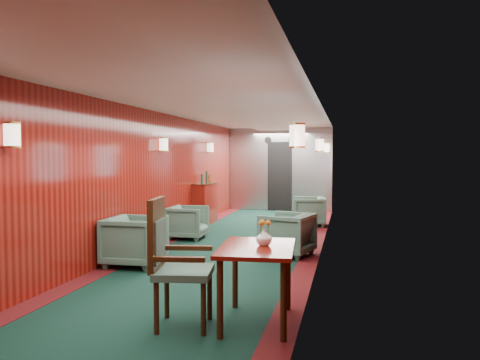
{
  "coord_description": "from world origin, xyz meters",
  "views": [
    {
      "loc": [
        1.92,
        -7.61,
        1.59
      ],
      "look_at": [
        0.0,
        0.71,
        1.15
      ],
      "focal_mm": 35.0,
      "sensor_mm": 36.0,
      "label": 1
    }
  ],
  "objects_px": {
    "side_chair": "(172,257)",
    "armchair_left_far": "(188,222)",
    "credenza": "(205,203)",
    "armchair_right_far": "(309,211)",
    "armchair_left_near": "(135,241)",
    "dining_table": "(257,259)",
    "armchair_right_near": "(287,234)"
  },
  "relations": [
    {
      "from": "dining_table",
      "to": "armchair_left_near",
      "type": "distance_m",
      "value": 2.88
    },
    {
      "from": "dining_table",
      "to": "armchair_right_far",
      "type": "xyz_separation_m",
      "value": [
        -0.02,
        6.38,
        -0.29
      ]
    },
    {
      "from": "credenza",
      "to": "armchair_left_far",
      "type": "relative_size",
      "value": 1.77
    },
    {
      "from": "armchair_left_near",
      "to": "armchair_right_far",
      "type": "height_order",
      "value": "armchair_left_near"
    },
    {
      "from": "armchair_left_near",
      "to": "dining_table",
      "type": "bearing_deg",
      "value": -133.37
    },
    {
      "from": "dining_table",
      "to": "armchair_left_far",
      "type": "height_order",
      "value": "dining_table"
    },
    {
      "from": "armchair_left_near",
      "to": "armchair_left_far",
      "type": "relative_size",
      "value": 1.13
    },
    {
      "from": "side_chair",
      "to": "armchair_right_far",
      "type": "distance_m",
      "value": 6.68
    },
    {
      "from": "armchair_left_far",
      "to": "armchair_right_near",
      "type": "distance_m",
      "value": 2.31
    },
    {
      "from": "side_chair",
      "to": "armchair_right_near",
      "type": "bearing_deg",
      "value": 69.69
    },
    {
      "from": "armchair_left_near",
      "to": "armchair_left_far",
      "type": "bearing_deg",
      "value": -2.2
    },
    {
      "from": "armchair_left_near",
      "to": "armchair_right_near",
      "type": "height_order",
      "value": "armchair_left_near"
    },
    {
      "from": "side_chair",
      "to": "armchair_right_near",
      "type": "height_order",
      "value": "side_chair"
    },
    {
      "from": "armchair_right_near",
      "to": "armchair_right_far",
      "type": "height_order",
      "value": "armchair_right_near"
    },
    {
      "from": "dining_table",
      "to": "armchair_right_far",
      "type": "relative_size",
      "value": 1.42
    },
    {
      "from": "side_chair",
      "to": "armchair_right_far",
      "type": "height_order",
      "value": "side_chair"
    },
    {
      "from": "dining_table",
      "to": "armchair_left_near",
      "type": "bearing_deg",
      "value": 134.11
    },
    {
      "from": "side_chair",
      "to": "armchair_left_far",
      "type": "distance_m",
      "value": 4.64
    },
    {
      "from": "side_chair",
      "to": "armchair_left_far",
      "type": "relative_size",
      "value": 1.71
    },
    {
      "from": "armchair_right_far",
      "to": "armchair_left_near",
      "type": "bearing_deg",
      "value": -32.42
    },
    {
      "from": "side_chair",
      "to": "credenza",
      "type": "xyz_separation_m",
      "value": [
        -1.67,
        6.42,
        -0.16
      ]
    },
    {
      "from": "armchair_left_near",
      "to": "armchair_right_far",
      "type": "xyz_separation_m",
      "value": [
        2.13,
        4.49,
        -0.03
      ]
    },
    {
      "from": "dining_table",
      "to": "armchair_left_near",
      "type": "height_order",
      "value": "dining_table"
    },
    {
      "from": "credenza",
      "to": "armchair_right_near",
      "type": "xyz_separation_m",
      "value": [
        2.33,
        -3.08,
        -0.15
      ]
    },
    {
      "from": "armchair_left_far",
      "to": "armchair_right_far",
      "type": "bearing_deg",
      "value": -45.59
    },
    {
      "from": "armchair_right_near",
      "to": "armchair_left_near",
      "type": "bearing_deg",
      "value": -43.47
    },
    {
      "from": "credenza",
      "to": "armchair_left_far",
      "type": "height_order",
      "value": "credenza"
    },
    {
      "from": "credenza",
      "to": "armchair_right_far",
      "type": "distance_m",
      "value": 2.42
    },
    {
      "from": "side_chair",
      "to": "armchair_left_far",
      "type": "bearing_deg",
      "value": 98.3
    },
    {
      "from": "armchair_left_far",
      "to": "armchair_right_far",
      "type": "distance_m",
      "value": 3.08
    },
    {
      "from": "dining_table",
      "to": "armchair_left_far",
      "type": "bearing_deg",
      "value": 112.77
    },
    {
      "from": "side_chair",
      "to": "dining_table",
      "type": "bearing_deg",
      "value": 9.31
    }
  ]
}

